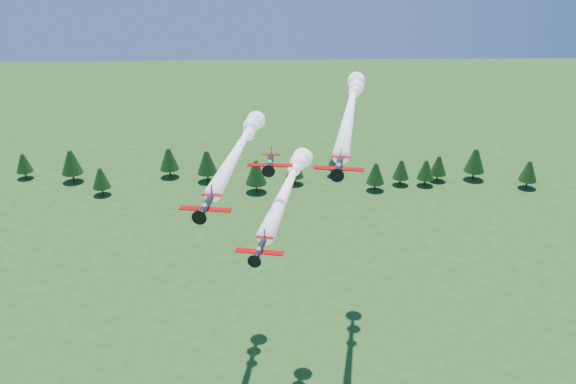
{
  "coord_description": "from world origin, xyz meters",
  "views": [
    {
      "loc": [
        -0.45,
        -83.4,
        82.87
      ],
      "look_at": [
        1.9,
        0.0,
        45.96
      ],
      "focal_mm": 40.0,
      "sensor_mm": 36.0,
      "label": 1
    }
  ],
  "objects_px": {
    "plane_left": "(240,145)",
    "plane_right": "(351,106)",
    "plane_lead": "(289,183)",
    "plane_slot": "(270,163)"
  },
  "relations": [
    {
      "from": "plane_lead",
      "to": "plane_slot",
      "type": "xyz_separation_m",
      "value": [
        -3.13,
        -7.36,
        6.5
      ]
    },
    {
      "from": "plane_left",
      "to": "plane_right",
      "type": "height_order",
      "value": "plane_right"
    },
    {
      "from": "plane_left",
      "to": "plane_right",
      "type": "bearing_deg",
      "value": 23.57
    },
    {
      "from": "plane_lead",
      "to": "plane_right",
      "type": "relative_size",
      "value": 0.74
    },
    {
      "from": "plane_left",
      "to": "plane_right",
      "type": "xyz_separation_m",
      "value": [
        20.22,
        5.39,
        5.56
      ]
    },
    {
      "from": "plane_lead",
      "to": "plane_left",
      "type": "xyz_separation_m",
      "value": [
        -8.44,
        9.74,
        3.21
      ]
    },
    {
      "from": "plane_left",
      "to": "plane_lead",
      "type": "bearing_deg",
      "value": -40.44
    },
    {
      "from": "plane_right",
      "to": "plane_slot",
      "type": "height_order",
      "value": "plane_right"
    },
    {
      "from": "plane_left",
      "to": "plane_right",
      "type": "distance_m",
      "value": 21.65
    },
    {
      "from": "plane_lead",
      "to": "plane_slot",
      "type": "bearing_deg",
      "value": -101.52
    }
  ]
}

